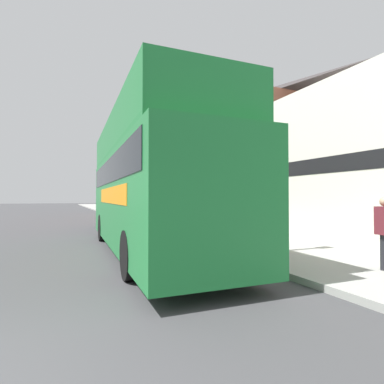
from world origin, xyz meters
name	(u,v)px	position (x,y,z in m)	size (l,w,h in m)	color
ground_plane	(35,222)	(0.00, 21.00, 0.00)	(144.00, 144.00, 0.00)	#3D3D3F
sidewalk	(153,220)	(7.77, 18.00, 0.07)	(3.84, 108.00, 0.14)	#999993
brick_terrace_rear	(203,163)	(12.68, 19.82, 4.66)	(6.00, 22.35, 9.33)	#935642
tour_bus	(148,191)	(4.07, 6.32, 1.90)	(2.86, 10.16, 4.11)	#1E7A38
parked_car_ahead_of_bus	(122,216)	(4.70, 13.84, 0.67)	(1.87, 4.23, 1.40)	black
lamp_post_nearest	(244,135)	(6.22, 4.15, 3.47)	(0.35, 0.35, 4.85)	black
lamp_post_second	(157,161)	(6.39, 12.75, 3.72)	(0.35, 0.35, 5.26)	black
lamp_post_third	(123,173)	(6.27, 21.36, 3.68)	(0.35, 0.35, 5.19)	black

